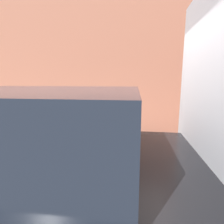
% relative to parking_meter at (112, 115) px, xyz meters
% --- Properties ---
extents(ground_plane, '(60.00, 60.00, 0.00)m').
position_rel_parking_meter_xyz_m(ground_plane, '(-0.16, -1.29, -1.22)').
color(ground_plane, '#515154').
extents(sidewalk, '(24.00, 2.80, 0.13)m').
position_rel_parking_meter_xyz_m(sidewalk, '(-0.16, 0.91, -1.15)').
color(sidewalk, '#BCB7AD').
rests_on(sidewalk, ground_plane).
extents(building_facade, '(24.00, 0.30, 6.82)m').
position_rel_parking_meter_xyz_m(building_facade, '(-0.16, 3.07, 2.19)').
color(building_facade, '#935642').
rests_on(building_facade, ground_plane).
extents(parking_meter, '(0.18, 0.15, 1.48)m').
position_rel_parking_meter_xyz_m(parking_meter, '(0.00, 0.00, 0.00)').
color(parking_meter, slate).
rests_on(parking_meter, sidewalk).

